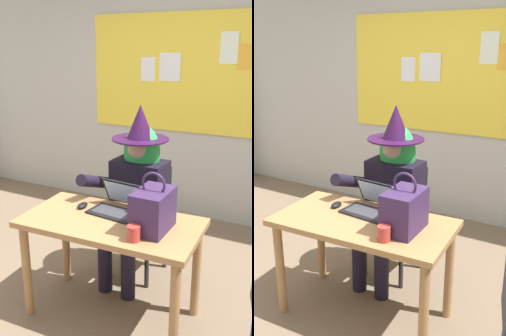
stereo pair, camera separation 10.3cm
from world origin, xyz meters
TOP-DOWN VIEW (x-y plane):
  - ground_plane at (0.00, 0.00)m, footprint 24.00×24.00m
  - wall_back_bulletin at (-0.00, 2.05)m, footprint 6.18×2.11m
  - desk_main at (0.04, 0.13)m, footprint 1.21×0.66m
  - chair_at_desk at (-0.04, 0.79)m, footprint 0.44×0.44m
  - person_costumed at (-0.04, 0.67)m, footprint 0.60×0.69m
  - laptop at (0.01, 0.28)m, footprint 0.36×0.32m
  - computer_mouse at (-0.25, 0.22)m, footprint 0.07×0.11m
  - handbag at (0.33, 0.13)m, footprint 0.20×0.30m
  - coffee_mug at (0.29, -0.05)m, footprint 0.08×0.08m

SIDE VIEW (x-z plane):
  - ground_plane at x=0.00m, z-range 0.00..0.00m
  - chair_at_desk at x=-0.04m, z-range 0.05..0.95m
  - desk_main at x=0.04m, z-range 0.25..0.98m
  - computer_mouse at x=-0.25m, z-range 0.73..0.76m
  - laptop at x=0.01m, z-range 0.67..0.87m
  - coffee_mug at x=0.29m, z-range 0.73..0.82m
  - person_costumed at x=-0.04m, z-range 0.08..1.49m
  - handbag at x=0.33m, z-range 0.67..1.05m
  - wall_back_bulletin at x=0.00m, z-range 0.01..2.98m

